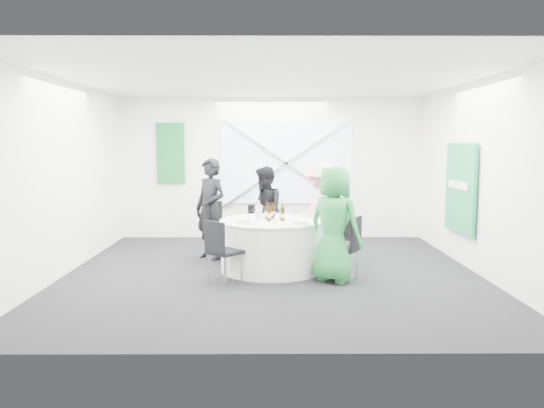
{
  "coord_description": "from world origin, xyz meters",
  "views": [
    {
      "loc": [
        -0.05,
        -7.61,
        1.9
      ],
      "look_at": [
        0.0,
        0.2,
        1.0
      ],
      "focal_mm": 35.0,
      "sensor_mm": 36.0,
      "label": 1
    }
  ],
  "objects_px": {
    "chair_front_right": "(348,243)",
    "person_man_back_left": "(210,209)",
    "person_woman_pink": "(322,212)",
    "chair_front_left": "(221,247)",
    "person_man_back": "(264,211)",
    "person_woman_green": "(334,224)",
    "chair_back_left": "(218,226)",
    "chair_back_right": "(338,233)",
    "chair_back": "(259,226)",
    "clear_water_bottle": "(259,212)",
    "green_water_bottle": "(282,212)",
    "banquet_table": "(272,245)"
  },
  "relations": [
    {
      "from": "chair_back",
      "to": "chair_back_right",
      "type": "height_order",
      "value": "chair_back"
    },
    {
      "from": "chair_front_right",
      "to": "person_woman_green",
      "type": "bearing_deg",
      "value": -40.26
    },
    {
      "from": "chair_back_left",
      "to": "chair_front_left",
      "type": "bearing_deg",
      "value": -134.07
    },
    {
      "from": "chair_front_right",
      "to": "person_woman_pink",
      "type": "height_order",
      "value": "person_woman_pink"
    },
    {
      "from": "chair_back_left",
      "to": "person_man_back_left",
      "type": "distance_m",
      "value": 0.32
    },
    {
      "from": "chair_back_right",
      "to": "chair_front_right",
      "type": "distance_m",
      "value": 1.05
    },
    {
      "from": "banquet_table",
      "to": "chair_back",
      "type": "bearing_deg",
      "value": 100.26
    },
    {
      "from": "green_water_bottle",
      "to": "chair_back",
      "type": "bearing_deg",
      "value": 107.61
    },
    {
      "from": "person_man_back_left",
      "to": "person_woman_green",
      "type": "relative_size",
      "value": 1.03
    },
    {
      "from": "chair_front_right",
      "to": "person_woman_green",
      "type": "height_order",
      "value": "person_woman_green"
    },
    {
      "from": "banquet_table",
      "to": "chair_back_left",
      "type": "relative_size",
      "value": 1.65
    },
    {
      "from": "person_woman_pink",
      "to": "person_woman_green",
      "type": "height_order",
      "value": "person_woman_green"
    },
    {
      "from": "chair_front_right",
      "to": "person_man_back_left",
      "type": "distance_m",
      "value": 2.5
    },
    {
      "from": "chair_back",
      "to": "person_woman_pink",
      "type": "distance_m",
      "value": 1.17
    },
    {
      "from": "person_woman_pink",
      "to": "clear_water_bottle",
      "type": "xyz_separation_m",
      "value": [
        -1.01,
        -0.69,
        0.08
      ]
    },
    {
      "from": "person_woman_green",
      "to": "chair_back_left",
      "type": "bearing_deg",
      "value": -0.63
    },
    {
      "from": "chair_back_left",
      "to": "person_man_back_left",
      "type": "bearing_deg",
      "value": 91.34
    },
    {
      "from": "chair_back",
      "to": "chair_front_left",
      "type": "xyz_separation_m",
      "value": [
        -0.49,
        -1.9,
        0.01
      ]
    },
    {
      "from": "banquet_table",
      "to": "chair_back_right",
      "type": "height_order",
      "value": "chair_back_right"
    },
    {
      "from": "chair_back_left",
      "to": "person_man_back",
      "type": "distance_m",
      "value": 0.86
    },
    {
      "from": "chair_front_left",
      "to": "person_man_back",
      "type": "distance_m",
      "value": 1.93
    },
    {
      "from": "person_woman_pink",
      "to": "green_water_bottle",
      "type": "height_order",
      "value": "person_woman_pink"
    },
    {
      "from": "chair_back_right",
      "to": "person_woman_pink",
      "type": "xyz_separation_m",
      "value": [
        -0.24,
        0.2,
        0.31
      ]
    },
    {
      "from": "person_man_back_left",
      "to": "green_water_bottle",
      "type": "xyz_separation_m",
      "value": [
        1.15,
        -0.77,
        0.05
      ]
    },
    {
      "from": "person_man_back_left",
      "to": "person_woman_green",
      "type": "bearing_deg",
      "value": 0.48
    },
    {
      "from": "chair_back",
      "to": "green_water_bottle",
      "type": "relative_size",
      "value": 2.92
    },
    {
      "from": "clear_water_bottle",
      "to": "green_water_bottle",
      "type": "bearing_deg",
      "value": 9.06
    },
    {
      "from": "chair_back_right",
      "to": "person_woman_pink",
      "type": "bearing_deg",
      "value": -154.12
    },
    {
      "from": "chair_front_left",
      "to": "person_woman_pink",
      "type": "distance_m",
      "value": 2.1
    },
    {
      "from": "chair_front_left",
      "to": "clear_water_bottle",
      "type": "height_order",
      "value": "clear_water_bottle"
    },
    {
      "from": "chair_back",
      "to": "chair_back_left",
      "type": "relative_size",
      "value": 0.89
    },
    {
      "from": "chair_front_right",
      "to": "person_woman_pink",
      "type": "xyz_separation_m",
      "value": [
        -0.24,
        1.25,
        0.27
      ]
    },
    {
      "from": "chair_front_left",
      "to": "green_water_bottle",
      "type": "relative_size",
      "value": 2.98
    },
    {
      "from": "green_water_bottle",
      "to": "banquet_table",
      "type": "bearing_deg",
      "value": -166.0
    },
    {
      "from": "chair_back",
      "to": "chair_back_left",
      "type": "bearing_deg",
      "value": -157.15
    },
    {
      "from": "chair_back_right",
      "to": "person_woman_green",
      "type": "distance_m",
      "value": 1.19
    },
    {
      "from": "chair_back_left",
      "to": "green_water_bottle",
      "type": "height_order",
      "value": "green_water_bottle"
    },
    {
      "from": "banquet_table",
      "to": "person_woman_green",
      "type": "bearing_deg",
      "value": -37.76
    },
    {
      "from": "banquet_table",
      "to": "clear_water_bottle",
      "type": "bearing_deg",
      "value": -174.64
    },
    {
      "from": "person_man_back",
      "to": "person_woman_green",
      "type": "bearing_deg",
      "value": 22.82
    },
    {
      "from": "chair_front_left",
      "to": "person_man_back",
      "type": "height_order",
      "value": "person_man_back"
    },
    {
      "from": "chair_back_right",
      "to": "person_man_back_left",
      "type": "relative_size",
      "value": 0.5
    },
    {
      "from": "chair_front_right",
      "to": "chair_front_left",
      "type": "relative_size",
      "value": 1.03
    },
    {
      "from": "clear_water_bottle",
      "to": "chair_front_left",
      "type": "bearing_deg",
      "value": -124.16
    },
    {
      "from": "chair_back",
      "to": "person_man_back_left",
      "type": "relative_size",
      "value": 0.51
    },
    {
      "from": "person_man_back",
      "to": "person_woman_green",
      "type": "height_order",
      "value": "person_woman_green"
    },
    {
      "from": "chair_front_left",
      "to": "chair_back",
      "type": "bearing_deg",
      "value": -61.73
    },
    {
      "from": "clear_water_bottle",
      "to": "person_man_back",
      "type": "bearing_deg",
      "value": 85.97
    },
    {
      "from": "person_woman_green",
      "to": "clear_water_bottle",
      "type": "distance_m",
      "value": 1.23
    },
    {
      "from": "person_man_back",
      "to": "clear_water_bottle",
      "type": "xyz_separation_m",
      "value": [
        -0.08,
        -1.09,
        0.12
      ]
    }
  ]
}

